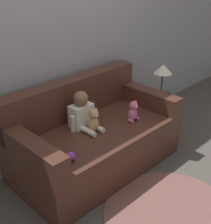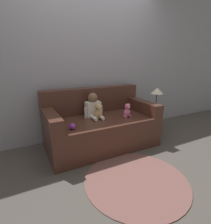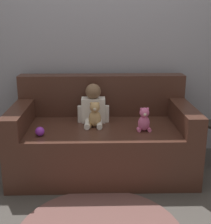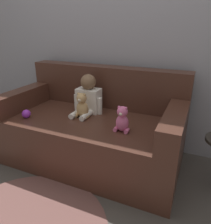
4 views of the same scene
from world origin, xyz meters
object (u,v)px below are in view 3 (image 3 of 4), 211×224
(teddy_bear_brown, at_px, (95,115))
(couch, at_px, (102,138))
(toy_ball, at_px, (40,131))
(person_baby, at_px, (93,106))
(plush_toy_side, at_px, (144,120))

(teddy_bear_brown, bearing_deg, couch, 52.43)
(couch, bearing_deg, teddy_bear_brown, -127.57)
(toy_ball, bearing_deg, teddy_bear_brown, 25.39)
(couch, relative_size, person_baby, 4.49)
(toy_ball, bearing_deg, person_baby, 39.08)
(person_baby, bearing_deg, couch, -32.74)
(couch, xyz_separation_m, plush_toy_side, (0.36, -0.21, 0.25))
(couch, relative_size, toy_ball, 21.25)
(person_baby, bearing_deg, toy_ball, -140.92)
(couch, height_order, person_baby, couch)
(person_baby, bearing_deg, plush_toy_side, -30.80)
(person_baby, relative_size, plush_toy_side, 1.73)
(toy_ball, bearing_deg, couch, 30.19)
(teddy_bear_brown, bearing_deg, plush_toy_side, -15.79)
(person_baby, bearing_deg, teddy_bear_brown, -84.00)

